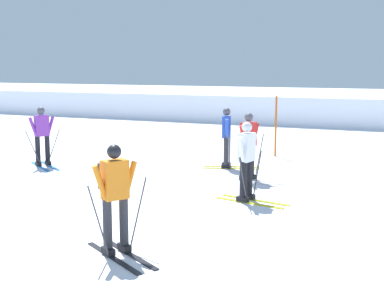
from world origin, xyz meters
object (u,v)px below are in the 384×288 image
skier_purple (42,134)px  skier_red (249,144)px  skier_blue (227,136)px  skier_white (247,159)px  skier_orange (114,193)px  trail_marker_pole (276,126)px

skier_purple → skier_red: size_ratio=1.00×
skier_blue → skier_red: size_ratio=1.00×
skier_blue → skier_white: bearing=-64.2°
skier_blue → skier_white: 3.67m
skier_blue → skier_orange: size_ratio=1.00×
skier_blue → trail_marker_pole: 2.54m
skier_purple → skier_red: (6.03, 0.48, 0.00)m
skier_red → skier_purple: bearing=-175.4°
skier_blue → skier_orange: 7.13m
skier_white → skier_orange: size_ratio=1.00×
skier_orange → trail_marker_pole: trail_marker_pole is taller
skier_white → trail_marker_pole: bearing=97.8°
skier_purple → skier_orange: size_ratio=1.00×
skier_purple → skier_white: bearing=-13.0°
skier_purple → trail_marker_pole: bearing=35.8°
skier_orange → trail_marker_pole: size_ratio=0.89×
skier_blue → skier_orange: bearing=-84.8°
skier_blue → skier_white: same height
skier_white → skier_orange: 3.92m
skier_blue → skier_red: 1.66m
skier_red → skier_blue: bearing=128.6°
skier_red → skier_orange: size_ratio=1.00×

